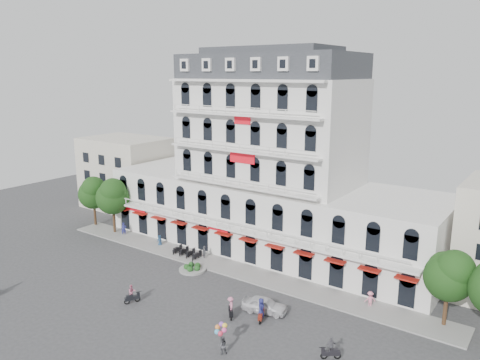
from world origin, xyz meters
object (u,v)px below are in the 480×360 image
object	(u,v)px
rider_east	(261,310)
rider_center	(231,307)
rider_northeast	(331,349)
balloon_vendor	(222,338)
rider_southwest	(132,294)
parked_car	(264,305)

from	to	relation	value
rider_east	rider_center	distance (m)	2.95
rider_northeast	balloon_vendor	bearing A→B (deg)	-6.48
rider_southwest	rider_center	xyz separation A→B (m)	(9.80, 3.48, 0.11)
parked_car	balloon_vendor	size ratio (longest dim) A/B	1.81
parked_car	rider_northeast	distance (m)	9.15
rider_east	rider_northeast	distance (m)	8.05
rider_southwest	rider_center	bearing A→B (deg)	-46.07
parked_car	rider_center	bearing A→B (deg)	127.86
rider_east	rider_northeast	bearing A→B (deg)	-124.06
rider_southwest	rider_northeast	bearing A→B (deg)	-57.66
parked_car	rider_southwest	xyz separation A→B (m)	(-11.88, -6.20, 0.24)
rider_southwest	parked_car	bearing A→B (deg)	-38.07
rider_northeast	rider_east	bearing A→B (deg)	-48.24
rider_southwest	rider_center	size ratio (longest dim) A/B	0.95
parked_car	rider_northeast	world-z (taller)	rider_northeast
rider_southwest	rider_center	distance (m)	10.40
parked_car	balloon_vendor	bearing A→B (deg)	170.66
rider_east	parked_car	bearing A→B (deg)	0.53
parked_car	rider_northeast	xyz separation A→B (m)	(8.51, -3.35, 0.17)
rider_northeast	balloon_vendor	xyz separation A→B (m)	(-7.78, -4.37, 0.38)
rider_southwest	balloon_vendor	world-z (taller)	balloon_vendor
rider_center	balloon_vendor	world-z (taller)	balloon_vendor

